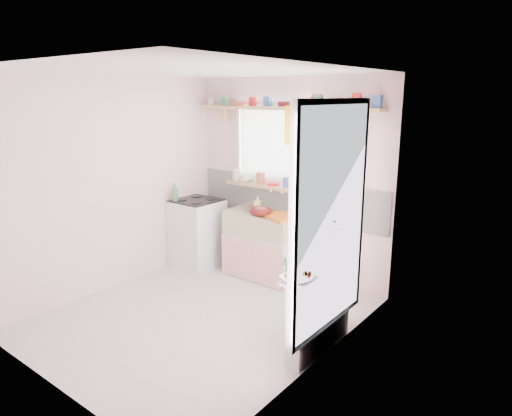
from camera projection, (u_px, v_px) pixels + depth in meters
The scene contains 19 objects.
room at pixel (301, 184), 4.78m from camera, with size 3.20×3.20×3.20m.
sink_unit at pixel (264, 243), 5.82m from camera, with size 0.95×0.65×1.11m.
cooker at pixel (198, 232), 6.19m from camera, with size 0.58×0.58×0.93m.
radiator_ledge at pixel (319, 308), 4.13m from camera, with size 0.22×0.95×0.78m.
windowsill at pixel (273, 187), 5.79m from camera, with size 1.40×0.22×0.04m, color tan.
pine_shelf at pixel (284, 108), 5.46m from camera, with size 2.52×0.24×0.04m, color tan.
shelf_crockery at pixel (284, 102), 5.44m from camera, with size 2.47×0.11×0.12m.
sill_crockery at pixel (272, 181), 5.78m from camera, with size 1.35×0.11×0.12m.
dish_tray at pixel (281, 217), 5.40m from camera, with size 0.40×0.30×0.04m, color orange.
colander at pixel (260, 211), 5.50m from camera, with size 0.28×0.28×0.13m, color #4F100D.
jade_plant at pixel (323, 239), 4.09m from camera, with size 0.44×0.38×0.48m, color #255D25.
fruit_bowl at pixel (298, 280), 3.71m from camera, with size 0.28×0.28×0.07m, color silver.
herb_pot at pixel (288, 269), 3.76m from camera, with size 0.11×0.08×0.21m, color #245923.
soap_bottle_sink at pixel (258, 204), 5.75m from camera, with size 0.08×0.09×0.19m, color #F9EB6E.
sill_cup at pixel (245, 179), 5.98m from camera, with size 0.13×0.13×0.10m, color silver.
sill_bowl at pixel (309, 189), 5.40m from camera, with size 0.20×0.20×0.06m, color #3759B2.
shelf_vase at pixel (313, 100), 5.26m from camera, with size 0.15×0.15×0.15m, color #A54033.
cooker_bottle at pixel (175, 192), 5.99m from camera, with size 0.09×0.09×0.24m, color #3F7F4C.
fruit at pixel (299, 273), 3.70m from camera, with size 0.20×0.14×0.10m.
Camera 1 is at (3.17, -3.14, 2.27)m, focal length 32.00 mm.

